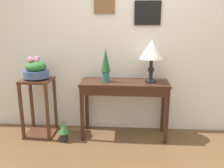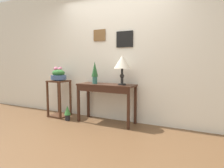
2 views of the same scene
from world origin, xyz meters
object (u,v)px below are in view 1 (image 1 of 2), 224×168
object	(u,v)px
potted_plant_on_console	(106,64)
pedestal_stand_left	(39,107)
table_lamp	(152,51)
planter_bowl_wide	(36,70)
console_table	(124,91)
potted_plant_floor	(64,129)

from	to	relation	value
potted_plant_on_console	pedestal_stand_left	xyz separation A→B (m)	(-0.90, -0.03, -0.60)
table_lamp	planter_bowl_wide	distance (m)	1.50
potted_plant_on_console	pedestal_stand_left	size ratio (longest dim) A/B	0.55
console_table	planter_bowl_wide	world-z (taller)	planter_bowl_wide
pedestal_stand_left	potted_plant_on_console	bearing A→B (deg)	1.70
console_table	potted_plant_floor	xyz separation A→B (m)	(-0.78, -0.21, -0.48)
console_table	pedestal_stand_left	world-z (taller)	pedestal_stand_left
potted_plant_on_console	pedestal_stand_left	world-z (taller)	potted_plant_on_console
table_lamp	potted_plant_on_console	xyz separation A→B (m)	(-0.58, -0.02, -0.17)
table_lamp	potted_plant_floor	xyz separation A→B (m)	(-1.11, -0.23, -0.99)
pedestal_stand_left	potted_plant_floor	distance (m)	0.47
potted_plant_on_console	table_lamp	bearing A→B (deg)	1.78
pedestal_stand_left	potted_plant_floor	world-z (taller)	pedestal_stand_left
console_table	table_lamp	size ratio (longest dim) A/B	2.08
table_lamp	pedestal_stand_left	bearing A→B (deg)	-178.27
table_lamp	planter_bowl_wide	size ratio (longest dim) A/B	1.65
potted_plant_on_console	planter_bowl_wide	distance (m)	0.91
table_lamp	pedestal_stand_left	distance (m)	1.67
potted_plant_on_console	planter_bowl_wide	bearing A→B (deg)	-178.30
table_lamp	potted_plant_floor	world-z (taller)	table_lamp
pedestal_stand_left	planter_bowl_wide	bearing A→B (deg)	175.00
potted_plant_on_console	potted_plant_floor	world-z (taller)	potted_plant_on_console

